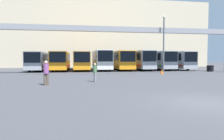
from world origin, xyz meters
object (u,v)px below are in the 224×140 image
(bus_slot_2, at_px, (81,60))
(pedestrian_mid_right, at_px, (46,72))
(bus_slot_0, at_px, (41,60))
(pedestrian_mid_left, at_px, (95,72))
(bus_slot_5, at_px, (139,59))
(bus_slot_3, at_px, (101,59))
(bus_slot_4, at_px, (120,59))
(bus_slot_6, at_px, (156,59))
(lamp_post, at_px, (164,42))
(tire_stack, at_px, (210,68))
(traffic_cone, at_px, (162,72))
(bus_slot_7, at_px, (173,60))
(bus_slot_1, at_px, (61,60))

(bus_slot_2, distance_m, pedestrian_mid_right, 20.17)
(bus_slot_0, xyz_separation_m, pedestrian_mid_left, (7.72, -18.24, -0.87))
(bus_slot_5, bearing_deg, bus_slot_3, 179.60)
(bus_slot_4, height_order, bus_slot_6, bus_slot_4)
(pedestrian_mid_right, bearing_deg, bus_slot_6, 38.65)
(bus_slot_5, distance_m, lamp_post, 8.79)
(bus_slot_3, height_order, pedestrian_mid_left, bus_slot_3)
(bus_slot_2, bearing_deg, tire_stack, -20.88)
(bus_slot_4, relative_size, tire_stack, 11.03)
(traffic_cone, bearing_deg, bus_slot_3, 123.75)
(bus_slot_6, distance_m, tire_stack, 9.28)
(bus_slot_5, relative_size, pedestrian_mid_left, 6.68)
(pedestrian_mid_left, xyz_separation_m, lamp_post, (10.17, 9.03, 3.43))
(bus_slot_3, xyz_separation_m, pedestrian_mid_right, (-6.24, -19.14, -0.93))
(bus_slot_2, xyz_separation_m, traffic_cone, (10.15, -10.89, -1.46))
(bus_slot_7, bearing_deg, tire_stack, -71.16)
(lamp_post, bearing_deg, bus_slot_0, 152.76)
(lamp_post, bearing_deg, bus_slot_7, 56.70)
(lamp_post, bearing_deg, bus_slot_2, 140.02)
(bus_slot_2, relative_size, bus_slot_3, 1.15)
(traffic_cone, bearing_deg, pedestrian_mid_right, -145.09)
(pedestrian_mid_right, distance_m, lamp_post, 17.83)
(bus_slot_7, bearing_deg, bus_slot_2, 179.41)
(bus_slot_3, relative_size, bus_slot_6, 0.93)
(bus_slot_2, bearing_deg, bus_slot_7, -0.59)
(pedestrian_mid_right, relative_size, pedestrian_mid_left, 1.15)
(bus_slot_6, xyz_separation_m, traffic_cone, (-3.50, -10.49, -1.54))
(bus_slot_2, relative_size, lamp_post, 1.58)
(bus_slot_0, bearing_deg, pedestrian_mid_left, -67.07)
(traffic_cone, bearing_deg, pedestrian_mid_left, -141.26)
(bus_slot_5, bearing_deg, bus_slot_6, 7.59)
(bus_slot_3, relative_size, traffic_cone, 17.76)
(bus_slot_6, height_order, tire_stack, bus_slot_6)
(bus_slot_2, height_order, pedestrian_mid_left, bus_slot_2)
(bus_slot_5, height_order, pedestrian_mid_right, bus_slot_5)
(traffic_cone, bearing_deg, bus_slot_5, 89.51)
(bus_slot_0, bearing_deg, lamp_post, -27.24)
(bus_slot_4, xyz_separation_m, pedestrian_mid_left, (-5.92, -17.87, -1.01))
(bus_slot_1, distance_m, bus_slot_7, 20.46)
(bus_slot_3, height_order, pedestrian_mid_right, bus_slot_3)
(bus_slot_5, bearing_deg, bus_slot_4, 173.01)
(tire_stack, bearing_deg, bus_slot_4, 151.13)
(pedestrian_mid_left, bearing_deg, tire_stack, 105.36)
(bus_slot_6, relative_size, bus_slot_7, 0.96)
(pedestrian_mid_right, bearing_deg, lamp_post, 26.28)
(bus_slot_1, relative_size, tire_stack, 10.89)
(bus_slot_2, distance_m, tire_stack, 20.95)
(bus_slot_3, height_order, bus_slot_5, bus_slot_3)
(bus_slot_1, distance_m, pedestrian_mid_right, 19.46)
(bus_slot_7, xyz_separation_m, traffic_cone, (-6.91, -10.72, -1.52))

